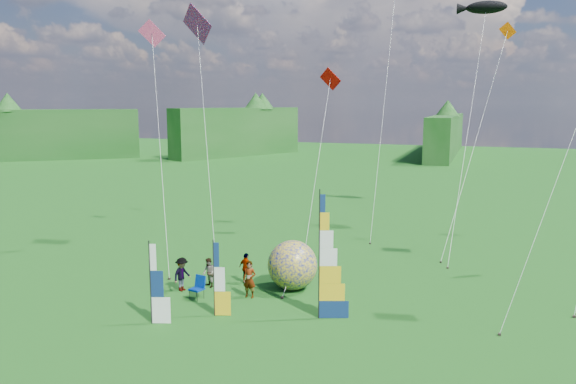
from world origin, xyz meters
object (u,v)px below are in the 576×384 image
(spectator_a, at_px, (249,279))
(spectator_b, at_px, (209,273))
(side_banner_far, at_px, (150,284))
(spectator_c, at_px, (182,274))
(camp_chair, at_px, (197,288))
(bol_inflatable, at_px, (292,265))
(feather_banner_main, at_px, (319,257))
(side_banner_left, at_px, (214,279))
(spectator_d, at_px, (246,268))
(kite_whale, at_px, (470,108))

(spectator_a, height_order, spectator_b, spectator_a)
(side_banner_far, distance_m, spectator_c, 4.41)
(spectator_a, relative_size, camp_chair, 1.60)
(spectator_b, height_order, camp_chair, spectator_b)
(bol_inflatable, bearing_deg, feather_banner_main, -54.33)
(bol_inflatable, relative_size, spectator_c, 1.47)
(side_banner_left, relative_size, spectator_d, 2.08)
(feather_banner_main, distance_m, spectator_b, 7.20)
(kite_whale, bearing_deg, spectator_c, -145.63)
(feather_banner_main, xyz_separation_m, side_banner_far, (-6.63, -2.99, -1.02))
(feather_banner_main, height_order, side_banner_far, feather_banner_main)
(camp_chair, bearing_deg, bol_inflatable, 50.16)
(spectator_c, xyz_separation_m, spectator_d, (2.57, 2.21, -0.05))
(spectator_d, bearing_deg, camp_chair, 85.18)
(spectator_a, bearing_deg, feather_banner_main, -19.17)
(spectator_a, distance_m, camp_chair, 2.59)
(kite_whale, bearing_deg, side_banner_left, -134.51)
(feather_banner_main, bearing_deg, bol_inflatable, 106.48)
(side_banner_far, relative_size, kite_whale, 0.19)
(side_banner_left, relative_size, kite_whale, 0.19)
(side_banner_far, relative_size, spectator_c, 2.05)
(side_banner_left, bearing_deg, spectator_d, 79.11)
(side_banner_far, xyz_separation_m, camp_chair, (0.36, 3.35, -1.20))
(spectator_c, xyz_separation_m, camp_chair, (1.30, -0.86, -0.29))
(side_banner_left, bearing_deg, feather_banner_main, -1.36)
(spectator_d, height_order, camp_chair, spectator_d)
(bol_inflatable, height_order, kite_whale, kite_whale)
(bol_inflatable, height_order, spectator_a, bol_inflatable)
(spectator_b, relative_size, camp_chair, 1.34)
(side_banner_left, xyz_separation_m, camp_chair, (-1.79, 1.63, -1.11))
(kite_whale, bearing_deg, spectator_b, -145.12)
(side_banner_far, height_order, spectator_c, side_banner_far)
(bol_inflatable, bearing_deg, kite_whale, 59.62)
(spectator_d, bearing_deg, side_banner_far, 93.50)
(feather_banner_main, distance_m, camp_chair, 6.67)
(side_banner_far, bearing_deg, feather_banner_main, 5.83)
(side_banner_far, xyz_separation_m, spectator_c, (-0.94, 4.21, -0.91))
(feather_banner_main, relative_size, side_banner_left, 1.65)
(bol_inflatable, distance_m, camp_chair, 4.94)
(spectator_b, bearing_deg, bol_inflatable, 53.38)
(side_banner_left, distance_m, side_banner_far, 2.75)
(kite_whale, bearing_deg, feather_banner_main, -123.61)
(feather_banner_main, bearing_deg, spectator_a, 140.79)
(side_banner_left, height_order, spectator_b, side_banner_left)
(feather_banner_main, xyz_separation_m, camp_chair, (-6.28, 0.36, -2.22))
(side_banner_far, relative_size, spectator_b, 2.32)
(side_banner_left, height_order, spectator_d, side_banner_left)
(bol_inflatable, bearing_deg, camp_chair, -142.81)
(feather_banner_main, bearing_deg, camp_chair, 157.50)
(camp_chair, bearing_deg, spectator_b, 111.73)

